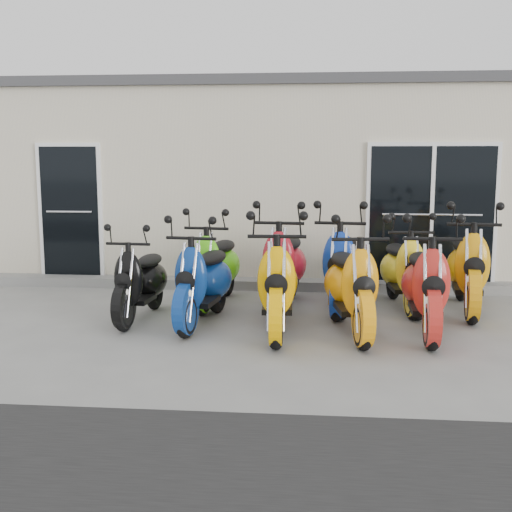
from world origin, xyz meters
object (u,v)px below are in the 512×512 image
Objects in this scene: scooter_front_orange_b at (351,273)px; scooter_back_green at (216,256)px; scooter_front_orange_a at (278,270)px; scooter_front_red at (426,273)px; scooter_back_red at (284,253)px; scooter_front_black at (140,270)px; scooter_back_yellow at (403,259)px; scooter_back_extra at (468,256)px; scooter_back_blue at (342,254)px; scooter_front_blue at (203,269)px.

scooter_back_green is at bearing 135.52° from scooter_front_orange_b.
scooter_back_green is (-1.82, 1.33, -0.03)m from scooter_front_orange_b.
scooter_back_green is (-0.96, 1.35, -0.05)m from scooter_front_orange_a.
scooter_back_green is at bearing 157.59° from scooter_front_red.
scooter_front_red is at bearing -3.89° from scooter_front_orange_b.
scooter_back_red reaches higher than scooter_back_green.
scooter_front_orange_b reaches higher than scooter_front_black.
scooter_back_extra is at bearing -12.18° from scooter_back_yellow.
scooter_front_orange_a is 1.28m from scooter_back_red.
scooter_front_orange_a reaches higher than scooter_front_black.
scooter_front_orange_b is at bearing -28.86° from scooter_back_green.
scooter_back_blue reaches higher than scooter_back_yellow.
scooter_back_yellow is at bearing 179.67° from scooter_back_extra.
scooter_back_yellow is 0.86m from scooter_back_extra.
scooter_back_extra reaches higher than scooter_front_red.
scooter_back_green is 0.93× the size of scooter_back_red.
scooter_back_extra is (0.76, 1.18, 0.03)m from scooter_front_red.
scooter_front_red is 1.50m from scooter_back_blue.
scooter_front_orange_b is 1.25m from scooter_back_blue.
scooter_front_red is at bearing 1.08° from scooter_front_orange_a.
scooter_back_green is at bearing -174.40° from scooter_back_extra.
scooter_back_green is at bearing 98.51° from scooter_front_blue.
scooter_back_green is at bearing 123.31° from scooter_front_orange_a.
scooter_back_green is at bearing 51.41° from scooter_front_black.
scooter_front_orange_a is 0.98× the size of scooter_back_blue.
scooter_back_red is at bearing 178.73° from scooter_back_yellow.
scooter_back_yellow is (0.83, 0.11, -0.08)m from scooter_back_blue.
scooter_front_black is 2.00m from scooter_back_red.
scooter_back_yellow is at bearing 19.53° from scooter_front_black.
scooter_back_blue is at bearing 130.85° from scooter_front_red.
scooter_back_red is 1.63m from scooter_back_yellow.
scooter_back_blue reaches higher than scooter_back_red.
scooter_back_extra is (3.45, -0.08, 0.06)m from scooter_back_green.
scooter_front_red is 0.97× the size of scooter_back_red.
scooter_front_blue is 1.03× the size of scooter_back_yellow.
scooter_back_yellow is at bearing 7.81° from scooter_back_green.
scooter_front_red is 2.98m from scooter_back_green.
scooter_back_red is 0.99× the size of scooter_back_extra.
scooter_front_red is at bearing -1.33° from scooter_front_black.
scooter_front_blue reaches higher than scooter_front_black.
scooter_back_blue is at bearing 4.57° from scooter_back_green.
scooter_back_yellow is (2.60, 0.03, -0.02)m from scooter_back_green.
scooter_front_black is 0.84× the size of scooter_back_extra.
scooter_back_blue is (0.82, 1.27, 0.01)m from scooter_front_orange_a.
scooter_front_orange_b is (2.67, -0.43, 0.09)m from scooter_front_black.
scooter_front_blue is 2.82m from scooter_back_yellow.
scooter_back_yellow is at bearing 96.82° from scooter_front_red.
scooter_back_red is (0.98, -0.08, 0.06)m from scooter_back_green.
scooter_front_red reaches higher than scooter_front_orange_b.
scooter_back_red is at bearing -173.17° from scooter_back_extra.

